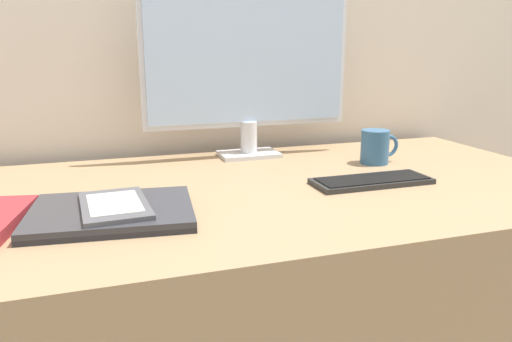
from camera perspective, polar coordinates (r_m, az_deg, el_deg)
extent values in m
cube|color=#997A56|center=(1.28, -0.43, -17.69)|extent=(1.59, 0.79, 0.73)
cube|color=silver|center=(1.43, -0.83, 1.93)|extent=(0.17, 0.11, 0.01)
cylinder|color=silver|center=(1.42, -0.84, 3.92)|extent=(0.05, 0.05, 0.09)
cube|color=silver|center=(1.41, -0.95, 12.99)|extent=(0.59, 0.01, 0.39)
cube|color=#ADC6E5|center=(1.40, -0.84, 12.98)|extent=(0.56, 0.01, 0.36)
cube|color=#282828|center=(1.18, 13.07, -1.14)|extent=(0.28, 0.10, 0.01)
cube|color=black|center=(1.18, 13.15, -0.83)|extent=(0.26, 0.08, 0.00)
cube|color=#232328|center=(0.97, -16.09, -4.85)|extent=(0.32, 0.26, 0.01)
cube|color=#333338|center=(0.97, -16.14, -4.26)|extent=(0.32, 0.26, 0.01)
cube|color=#4C4C51|center=(0.96, -15.87, -3.80)|extent=(0.13, 0.20, 0.01)
cube|color=beige|center=(0.96, -15.89, -3.51)|extent=(0.10, 0.14, 0.00)
cylinder|color=#336089|center=(1.38, 13.43, 2.71)|extent=(0.08, 0.08, 0.09)
torus|color=#336089|center=(1.40, 14.88, 2.80)|extent=(0.06, 0.01, 0.06)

